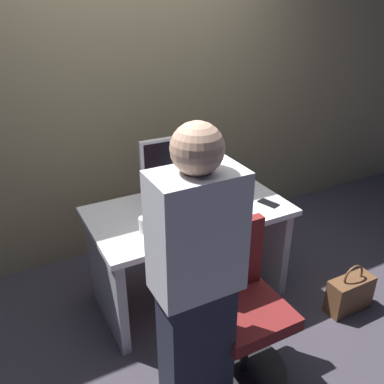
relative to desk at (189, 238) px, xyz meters
name	(u,v)px	position (x,y,z in m)	size (l,w,h in m)	color
ground_plane	(189,293)	(0.00, 0.00, -0.50)	(9.00, 9.00, 0.00)	#3D3842
wall_back	(133,71)	(0.00, 0.93, 1.00)	(6.40, 0.10, 3.00)	#8C7F5B
desk	(189,238)	(0.00, 0.00, 0.00)	(1.35, 0.76, 0.73)	white
office_chair	(241,311)	(-0.04, -0.73, -0.07)	(0.52, 0.52, 0.94)	black
person_at_desk	(196,288)	(-0.41, -0.88, 0.34)	(0.40, 0.24, 1.64)	#262838
monitor	(178,164)	(0.02, 0.20, 0.49)	(0.54, 0.15, 0.46)	silver
keyboard	(195,217)	(-0.02, -0.13, 0.24)	(0.43, 0.13, 0.02)	white
mouse	(230,206)	(0.26, -0.12, 0.25)	(0.06, 0.10, 0.03)	white
cup_near_keyboard	(145,225)	(-0.37, -0.13, 0.28)	(0.08, 0.08, 0.09)	white
book_stack	(230,178)	(0.41, 0.13, 0.33)	(0.21, 0.18, 0.18)	red
cell_phone	(268,203)	(0.53, -0.19, 0.24)	(0.07, 0.14, 0.01)	black
handbag	(350,293)	(0.93, -0.68, -0.36)	(0.34, 0.14, 0.38)	brown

